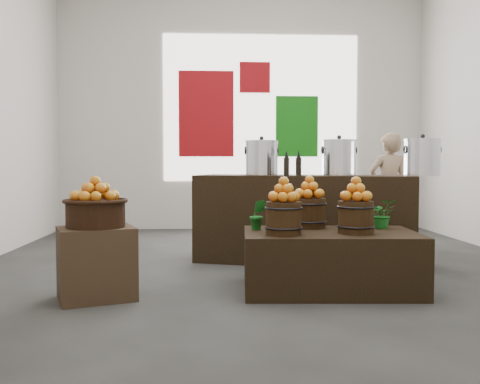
{
  "coord_description": "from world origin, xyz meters",
  "views": [
    {
      "loc": [
        -0.5,
        -5.37,
        1.08
      ],
      "look_at": [
        -0.24,
        -0.4,
        0.82
      ],
      "focal_mm": 40.0,
      "sensor_mm": 36.0,
      "label": 1
    }
  ],
  "objects": [
    {
      "name": "ground",
      "position": [
        0.0,
        0.0,
        0.0
      ],
      "size": [
        7.0,
        7.0,
        0.0
      ],
      "primitive_type": "plane",
      "color": "#3C3C39",
      "rests_on": "ground"
    },
    {
      "name": "back_wall",
      "position": [
        0.0,
        3.5,
        2.0
      ],
      "size": [
        6.0,
        0.04,
        4.0
      ],
      "primitive_type": "cube",
      "color": "beige",
      "rests_on": "ground"
    },
    {
      "name": "back_opening",
      "position": [
        0.3,
        3.48,
        2.0
      ],
      "size": [
        3.2,
        0.02,
        2.4
      ],
      "primitive_type": "cube",
      "color": "white",
      "rests_on": "back_wall"
    },
    {
      "name": "deco_red_left",
      "position": [
        -0.6,
        3.47,
        1.9
      ],
      "size": [
        0.9,
        0.04,
        1.4
      ],
      "primitive_type": "cube",
      "color": "maroon",
      "rests_on": "back_wall"
    },
    {
      "name": "deco_green_right",
      "position": [
        0.9,
        3.47,
        1.7
      ],
      "size": [
        0.7,
        0.04,
        1.0
      ],
      "primitive_type": "cube",
      "color": "#126910",
      "rests_on": "back_wall"
    },
    {
      "name": "deco_red_upper",
      "position": [
        0.2,
        3.47,
        2.5
      ],
      "size": [
        0.5,
        0.04,
        0.5
      ],
      "primitive_type": "cube",
      "color": "maroon",
      "rests_on": "back_wall"
    },
    {
      "name": "crate",
      "position": [
        -1.42,
        -1.1,
        0.29
      ],
      "size": [
        0.7,
        0.64,
        0.58
      ],
      "primitive_type": "cube",
      "rotation": [
        0.0,
        0.0,
        0.35
      ],
      "color": "#453020",
      "rests_on": "ground"
    },
    {
      "name": "wicker_basket",
      "position": [
        -1.42,
        -1.1,
        0.68
      ],
      "size": [
        0.46,
        0.46,
        0.21
      ],
      "primitive_type": "cylinder",
      "color": "black",
      "rests_on": "crate"
    },
    {
      "name": "apples_in_basket",
      "position": [
        -1.42,
        -1.1,
        0.88
      ],
      "size": [
        0.36,
        0.36,
        0.19
      ],
      "primitive_type": null,
      "color": "#AE0506",
      "rests_on": "wicker_basket"
    },
    {
      "name": "display_table",
      "position": [
        0.5,
        -0.91,
        0.25
      ],
      "size": [
        1.5,
        0.97,
        0.5
      ],
      "primitive_type": "cube",
      "rotation": [
        0.0,
        0.0,
        -0.05
      ],
      "color": "black",
      "rests_on": "ground"
    },
    {
      "name": "apple_bucket_front_left",
      "position": [
        0.08,
        -1.09,
        0.64
      ],
      "size": [
        0.29,
        0.29,
        0.27
      ],
      "primitive_type": "cylinder",
      "color": "#331D0D",
      "rests_on": "display_table"
    },
    {
      "name": "apples_in_bucket_front_left",
      "position": [
        0.08,
        -1.09,
        0.87
      ],
      "size": [
        0.22,
        0.22,
        0.2
      ],
      "primitive_type": null,
      "color": "#AE0506",
      "rests_on": "apple_bucket_front_left"
    },
    {
      "name": "apple_bucket_front_right",
      "position": [
        0.68,
        -1.03,
        0.64
      ],
      "size": [
        0.29,
        0.29,
        0.27
      ],
      "primitive_type": "cylinder",
      "color": "#331D0D",
      "rests_on": "display_table"
    },
    {
      "name": "apples_in_bucket_front_right",
      "position": [
        0.68,
        -1.03,
        0.87
      ],
      "size": [
        0.22,
        0.22,
        0.2
      ],
      "primitive_type": null,
      "color": "#AE0506",
      "rests_on": "apple_bucket_front_right"
    },
    {
      "name": "apple_bucket_rear",
      "position": [
        0.37,
        -0.63,
        0.64
      ],
      "size": [
        0.29,
        0.29,
        0.27
      ],
      "primitive_type": "cylinder",
      "color": "#331D0D",
      "rests_on": "display_table"
    },
    {
      "name": "apples_in_bucket_rear",
      "position": [
        0.37,
        -0.63,
        0.87
      ],
      "size": [
        0.22,
        0.22,
        0.2
      ],
      "primitive_type": null,
      "color": "#AE0506",
      "rests_on": "apple_bucket_rear"
    },
    {
      "name": "herb_garnish_right",
      "position": [
        1.01,
        -0.71,
        0.63
      ],
      "size": [
        0.24,
        0.21,
        0.26
      ],
      "primitive_type": "imported",
      "rotation": [
        0.0,
        0.0,
        -0.03
      ],
      "color": "#15651C",
      "rests_on": "display_table"
    },
    {
      "name": "herb_garnish_left",
      "position": [
        -0.1,
        -0.75,
        0.64
      ],
      "size": [
        0.16,
        0.14,
        0.26
      ],
      "primitive_type": "imported",
      "rotation": [
        0.0,
        0.0,
        -0.14
      ],
      "color": "#15651C",
      "rests_on": "display_table"
    },
    {
      "name": "counter",
      "position": [
        0.5,
        0.41,
        0.48
      ],
      "size": [
        2.45,
        1.39,
        0.95
      ],
      "primitive_type": "cube",
      "rotation": [
        0.0,
        0.0,
        -0.3
      ],
      "color": "black",
      "rests_on": "ground"
    },
    {
      "name": "stock_pot_left",
      "position": [
        0.05,
        0.55,
        1.14
      ],
      "size": [
        0.36,
        0.36,
        0.36
      ],
      "primitive_type": "cylinder",
      "color": "silver",
      "rests_on": "counter"
    },
    {
      "name": "stock_pot_center",
      "position": [
        0.86,
        0.31,
        1.14
      ],
      "size": [
        0.36,
        0.36,
        0.36
      ],
      "primitive_type": "cylinder",
      "color": "silver",
      "rests_on": "counter"
    },
    {
      "name": "stock_pot_right",
      "position": [
        1.67,
        0.06,
        1.14
      ],
      "size": [
        0.36,
        0.36,
        0.36
      ],
      "primitive_type": "cylinder",
      "color": "silver",
      "rests_on": "counter"
    },
    {
      "name": "oil_cruets",
      "position": [
        0.43,
        0.19,
        1.09
      ],
      "size": [
        0.18,
        0.11,
        0.27
      ],
      "primitive_type": null,
      "rotation": [
        0.0,
        0.0,
        -0.3
      ],
      "color": "black",
      "rests_on": "counter"
    },
    {
      "name": "shopper",
      "position": [
        1.84,
        1.61,
        0.75
      ],
      "size": [
        0.58,
        0.41,
        1.49
      ],
      "primitive_type": "imported",
      "rotation": [
        0.0,
        0.0,
        3.25
      ],
      "color": "#997B5D",
      "rests_on": "ground"
    }
  ]
}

